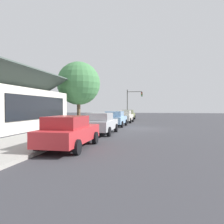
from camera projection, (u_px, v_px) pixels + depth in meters
The scene contains 12 objects.
ground_plane at pixel (141, 129), 21.03m from camera, with size 120.00×120.00×0.00m, color #38383D.
sidewalk_curb at pixel (83, 127), 22.07m from camera, with size 60.00×4.20×0.16m, color #A3A099.
car_cherry at pixel (69, 132), 10.97m from camera, with size 4.75×1.97×1.59m.
car_silver at pixel (101, 123), 16.98m from camera, with size 4.68×1.94×1.59m.
car_skyblue at pixel (115, 119), 23.65m from camera, with size 4.43×2.11×1.59m.
car_ivory at pixel (125, 116), 29.73m from camera, with size 4.55×2.08×1.59m.
car_olive at pixel (128, 115), 35.87m from camera, with size 4.78×2.02×1.59m.
storefront_building at pixel (9, 108), 20.96m from camera, with size 12.92×6.55×5.41m.
shade_tree at pixel (79, 83), 28.99m from camera, with size 5.53×5.53×7.84m.
traffic_light_main at pixel (133, 99), 40.55m from camera, with size 0.37×2.79×5.20m.
utility_pole_wooden at pixel (79, 92), 28.60m from camera, with size 1.80×0.24×7.50m.
fire_hydrant_red at pixel (83, 127), 17.63m from camera, with size 0.22×0.22×0.71m.
Camera 1 is at (-21.12, -1.32, 2.01)m, focal length 36.20 mm.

